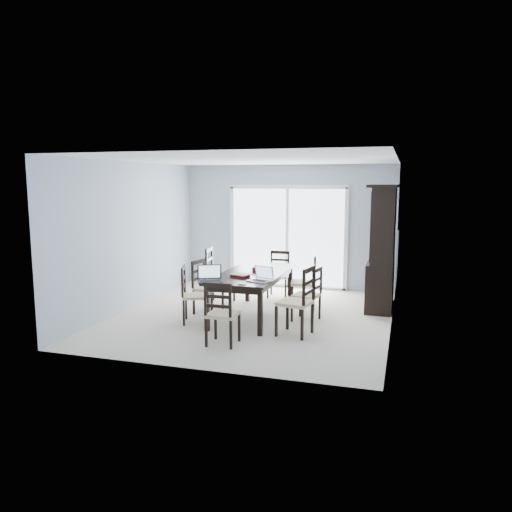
# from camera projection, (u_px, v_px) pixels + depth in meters

# --- Properties ---
(floor) EXTENTS (5.00, 5.00, 0.00)m
(floor) POSITION_uv_depth(u_px,v_px,m) (253.00, 316.00, 8.41)
(floor) COLOR beige
(floor) RESTS_ON ground
(ceiling) EXTENTS (5.00, 5.00, 0.00)m
(ceiling) POSITION_uv_depth(u_px,v_px,m) (253.00, 160.00, 8.03)
(ceiling) COLOR white
(ceiling) RESTS_ON back_wall
(back_wall) EXTENTS (4.50, 0.02, 2.60)m
(back_wall) POSITION_uv_depth(u_px,v_px,m) (288.00, 227.00, 10.59)
(back_wall) COLOR #A1AFC0
(back_wall) RESTS_ON floor
(wall_left) EXTENTS (0.02, 5.00, 2.60)m
(wall_left) POSITION_uv_depth(u_px,v_px,m) (132.00, 235.00, 8.87)
(wall_left) COLOR #A1AFC0
(wall_left) RESTS_ON floor
(wall_right) EXTENTS (0.02, 5.00, 2.60)m
(wall_right) POSITION_uv_depth(u_px,v_px,m) (394.00, 245.00, 7.58)
(wall_right) COLOR #A1AFC0
(wall_right) RESTS_ON floor
(balcony) EXTENTS (4.50, 2.00, 0.10)m
(balcony) POSITION_uv_depth(u_px,v_px,m) (297.00, 280.00, 11.74)
(balcony) COLOR gray
(balcony) RESTS_ON ground
(railing) EXTENTS (4.50, 0.06, 1.10)m
(railing) POSITION_uv_depth(u_px,v_px,m) (306.00, 250.00, 12.59)
(railing) COLOR #99999E
(railing) RESTS_ON balcony
(dining_table) EXTENTS (1.00, 2.20, 0.75)m
(dining_table) POSITION_uv_depth(u_px,v_px,m) (253.00, 277.00, 8.32)
(dining_table) COLOR black
(dining_table) RESTS_ON floor
(china_hutch) EXTENTS (0.50, 1.38, 2.20)m
(china_hutch) POSITION_uv_depth(u_px,v_px,m) (382.00, 249.00, 8.86)
(china_hutch) COLOR black
(china_hutch) RESTS_ON floor
(sliding_door) EXTENTS (2.52, 0.05, 2.18)m
(sliding_door) POSITION_uv_depth(u_px,v_px,m) (287.00, 237.00, 10.60)
(sliding_door) COLOR silver
(sliding_door) RESTS_ON floor
(chair_left_near) EXTENTS (0.52, 0.51, 1.06)m
(chair_left_near) POSITION_uv_depth(u_px,v_px,m) (190.00, 288.00, 7.97)
(chair_left_near) COLOR black
(chair_left_near) RESTS_ON floor
(chair_left_mid) EXTENTS (0.47, 0.46, 1.06)m
(chair_left_mid) POSITION_uv_depth(u_px,v_px,m) (204.00, 281.00, 8.56)
(chair_left_mid) COLOR black
(chair_left_mid) RESTS_ON floor
(chair_left_far) EXTENTS (0.52, 0.51, 1.20)m
(chair_left_far) POSITION_uv_depth(u_px,v_px,m) (215.00, 269.00, 9.23)
(chair_left_far) COLOR black
(chair_left_far) RESTS_ON floor
(chair_right_near) EXTENTS (0.53, 0.52, 1.19)m
(chair_right_near) POSITION_uv_depth(u_px,v_px,m) (301.00, 294.00, 7.26)
(chair_right_near) COLOR black
(chair_right_near) RESTS_ON floor
(chair_right_mid) EXTENTS (0.46, 0.45, 1.02)m
(chair_right_mid) POSITION_uv_depth(u_px,v_px,m) (311.00, 289.00, 8.04)
(chair_right_mid) COLOR black
(chair_right_mid) RESTS_ON floor
(chair_right_far) EXTENTS (0.51, 0.50, 1.12)m
(chair_right_far) POSITION_uv_depth(u_px,v_px,m) (309.00, 275.00, 8.88)
(chair_right_far) COLOR black
(chair_right_far) RESTS_ON floor
(chair_end_near) EXTENTS (0.40, 0.41, 1.05)m
(chair_end_near) POSITION_uv_depth(u_px,v_px,m) (220.00, 307.00, 6.80)
(chair_end_near) COLOR black
(chair_end_near) RESTS_ON floor
(chair_end_far) EXTENTS (0.41, 0.42, 1.03)m
(chair_end_far) POSITION_uv_depth(u_px,v_px,m) (279.00, 269.00, 9.83)
(chair_end_far) COLOR black
(chair_end_far) RESTS_ON floor
(laptop_dark) EXTENTS (0.44, 0.39, 0.25)m
(laptop_dark) POSITION_uv_depth(u_px,v_px,m) (210.00, 278.00, 7.50)
(laptop_dark) COLOR black
(laptop_dark) RESTS_ON dining_table
(laptop_silver) EXTENTS (0.38, 0.32, 0.23)m
(laptop_silver) POSITION_uv_depth(u_px,v_px,m) (259.00, 278.00, 7.55)
(laptop_silver) COLOR silver
(laptop_silver) RESTS_ON dining_table
(book_stack) EXTENTS (0.33, 0.28, 0.05)m
(book_stack) POSITION_uv_depth(u_px,v_px,m) (240.00, 275.00, 7.93)
(book_stack) COLOR maroon
(book_stack) RESTS_ON dining_table
(cell_phone) EXTENTS (0.11, 0.06, 0.01)m
(cell_phone) POSITION_uv_depth(u_px,v_px,m) (242.00, 284.00, 7.32)
(cell_phone) COLOR black
(cell_phone) RESTS_ON dining_table
(game_box) EXTENTS (0.29, 0.15, 0.07)m
(game_box) POSITION_uv_depth(u_px,v_px,m) (261.00, 269.00, 8.40)
(game_box) COLOR #470E15
(game_box) RESTS_ON dining_table
(hot_tub) EXTENTS (2.04, 1.87, 0.96)m
(hot_tub) POSITION_uv_depth(u_px,v_px,m) (267.00, 257.00, 11.81)
(hot_tub) COLOR brown
(hot_tub) RESTS_ON balcony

